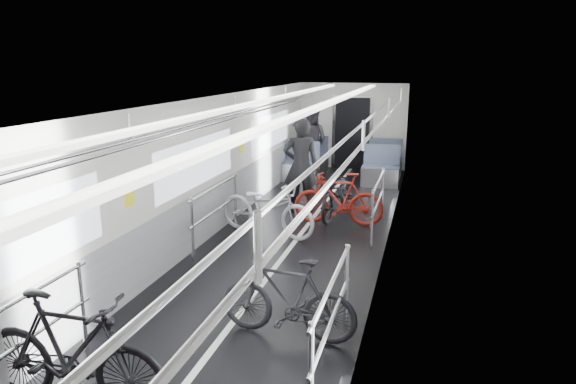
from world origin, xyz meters
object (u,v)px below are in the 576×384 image
person_seated (311,141)px  bike_right_near (287,297)px  bike_left_mid (72,352)px  bike_aisle (338,194)px  bike_right_far (338,199)px  bike_left_far (267,207)px  person_standing (301,166)px

person_seated → bike_right_near: bearing=112.8°
bike_left_mid → bike_aisle: size_ratio=1.03×
bike_right_far → bike_aisle: size_ratio=0.94×
bike_right_near → bike_aisle: bike_right_near is taller
bike_right_far → person_seated: bearing=-162.7°
bike_left_far → person_seated: (-0.33, 4.94, 0.43)m
bike_aisle → bike_right_far: bearing=-71.6°
bike_right_near → bike_left_far: bearing=-155.1°
bike_left_mid → bike_right_far: bike_left_mid is taller
bike_aisle → person_seated: (-1.35, 3.54, 0.46)m
bike_right_far → bike_aisle: (-0.10, 0.51, -0.04)m
bike_right_near → person_standing: size_ratio=0.82×
bike_right_far → bike_right_near: bearing=-0.0°
bike_left_far → bike_aisle: bearing=-20.6°
bike_left_mid → person_standing: (0.43, 6.42, 0.41)m
bike_left_mid → person_standing: person_standing is taller
bike_aisle → bike_left_far: bearing=-118.0°
person_standing → person_seated: (-0.57, 3.44, -0.03)m
bike_left_mid → bike_left_far: 4.92m
bike_right_near → bike_right_far: size_ratio=0.94×
person_standing → person_seated: bearing=-98.5°
person_standing → bike_left_mid: bearing=68.3°
bike_left_far → person_standing: size_ratio=0.99×
bike_left_mid → person_seated: (-0.14, 9.86, 0.38)m
bike_aisle → person_seated: bearing=118.6°
bike_right_near → person_standing: person_standing is taller
bike_left_mid → bike_right_near: (1.47, 1.64, -0.07)m
bike_right_near → bike_right_far: bike_right_far is taller
person_standing → bike_right_far: bearing=127.1°
person_standing → person_seated: 3.49m
bike_left_mid → bike_left_far: size_ratio=0.96×
bike_aisle → person_seated: size_ratio=0.95×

